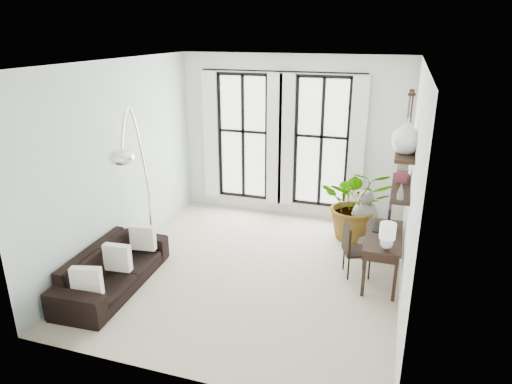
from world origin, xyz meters
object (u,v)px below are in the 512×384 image
at_px(arc_lamp, 133,146).
at_px(desk_chair, 353,247).
at_px(plant, 357,203).
at_px(sofa, 113,268).
at_px(desk, 383,239).
at_px(buddha, 364,219).

bearing_deg(arc_lamp, desk_chair, 13.54).
height_order(plant, arc_lamp, arc_lamp).
xyz_separation_m(sofa, desk_chair, (3.31, 1.44, 0.18)).
height_order(sofa, plant, plant).
bearing_deg(plant, desk_chair, -85.96).
height_order(sofa, arc_lamp, arc_lamp).
xyz_separation_m(desk, arc_lamp, (-3.64, -0.72, 1.31)).
distance_m(sofa, plant, 4.28).
relative_size(plant, desk_chair, 1.63).
distance_m(desk_chair, arc_lamp, 3.63).
bearing_deg(desk, buddha, 105.19).
relative_size(plant, desk, 1.09).
distance_m(plant, arc_lamp, 4.00).
relative_size(sofa, desk, 1.66).
bearing_deg(arc_lamp, desk, 11.18).
relative_size(sofa, buddha, 2.19).
distance_m(desk, arc_lamp, 3.94).
bearing_deg(buddha, desk_chair, -92.70).
distance_m(plant, buddha, 0.33).
relative_size(sofa, arc_lamp, 0.80).
bearing_deg(desk_chair, desk, -26.80).
distance_m(plant, desk_chair, 1.39).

